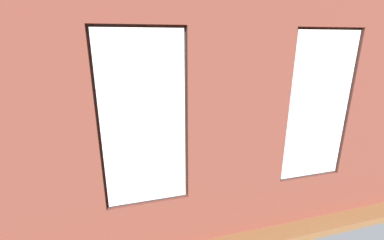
{
  "coord_description": "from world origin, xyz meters",
  "views": [
    {
      "loc": [
        1.36,
        5.19,
        2.62
      ],
      "look_at": [
        0.03,
        0.4,
        1.05
      ],
      "focal_mm": 24.0,
      "sensor_mm": 36.0,
      "label": 1
    }
  ],
  "objects": [
    {
      "name": "brick_wall_with_windows",
      "position": [
        0.0,
        2.41,
        1.6
      ],
      "size": [
        6.12,
        0.3,
        3.26
      ],
      "color": "brown",
      "rests_on": "ground_plane"
    },
    {
      "name": "potted_plant_near_tv",
      "position": [
        2.16,
        1.33,
        0.61
      ],
      "size": [
        0.58,
        0.58,
        0.95
      ],
      "color": "beige",
      "rests_on": "ground_plane"
    },
    {
      "name": "potted_plant_between_couches",
      "position": [
        -1.08,
        1.71,
        0.86
      ],
      "size": [
        0.89,
        0.86,
        1.39
      ],
      "color": "brown",
      "rests_on": "ground_plane"
    },
    {
      "name": "couch_by_window",
      "position": [
        0.27,
        1.76,
        0.33
      ],
      "size": [
        1.79,
        0.87,
        0.8
      ],
      "color": "black",
      "rests_on": "ground_plane"
    },
    {
      "name": "coffee_table",
      "position": [
        0.1,
        -0.46,
        0.35
      ],
      "size": [
        1.37,
        0.87,
        0.4
      ],
      "color": "olive",
      "rests_on": "ground_plane"
    },
    {
      "name": "cup_ceramic",
      "position": [
        0.1,
        -0.46,
        0.44
      ],
      "size": [
        0.07,
        0.07,
        0.09
      ],
      "primitive_type": "cylinder",
      "color": "#4C4C51",
      "rests_on": "coffee_table"
    },
    {
      "name": "remote_silver",
      "position": [
        0.27,
        -0.57,
        0.41
      ],
      "size": [
        0.18,
        0.08,
        0.02
      ],
      "primitive_type": "cube",
      "rotation": [
        0.0,
        0.0,
        4.91
      ],
      "color": "#B2B2B7",
      "rests_on": "coffee_table"
    },
    {
      "name": "media_console",
      "position": [
        2.71,
        0.33,
        0.25
      ],
      "size": [
        1.11,
        0.42,
        0.51
      ],
      "primitive_type": "cube",
      "color": "black",
      "rests_on": "ground_plane"
    },
    {
      "name": "potted_plant_beside_window_right",
      "position": [
        2.13,
        1.86,
        0.59
      ],
      "size": [
        1.0,
        1.12,
        1.39
      ],
      "color": "gray",
      "rests_on": "ground_plane"
    },
    {
      "name": "potted_plant_corner_far_left",
      "position": [
        -2.51,
        1.86,
        0.63
      ],
      "size": [
        0.75,
        0.75,
        0.95
      ],
      "color": "#47423D",
      "rests_on": "ground_plane"
    },
    {
      "name": "couch_left",
      "position": [
        -2.36,
        0.48,
        0.33
      ],
      "size": [
        0.99,
        1.9,
        0.8
      ],
      "rotation": [
        0.0,
        0.0,
        1.51
      ],
      "color": "black",
      "rests_on": "ground_plane"
    },
    {
      "name": "table_plant_small",
      "position": [
        -0.28,
        -0.61,
        0.53
      ],
      "size": [
        0.15,
        0.15,
        0.23
      ],
      "color": "beige",
      "rests_on": "coffee_table"
    },
    {
      "name": "papasan_chair",
      "position": [
        0.58,
        -1.37,
        0.46
      ],
      "size": [
        1.18,
        1.18,
        0.72
      ],
      "color": "olive",
      "rests_on": "ground_plane"
    },
    {
      "name": "ground_plane",
      "position": [
        0.0,
        0.0,
        -0.05
      ],
      "size": [
        6.72,
        5.57,
        0.1
      ],
      "primitive_type": "cube",
      "color": "brown"
    },
    {
      "name": "white_wall_right",
      "position": [
        3.01,
        0.2,
        1.63
      ],
      "size": [
        0.1,
        4.57,
        3.26
      ],
      "primitive_type": "cube",
      "color": "silver",
      "rests_on": "ground_plane"
    },
    {
      "name": "tv_flatscreen",
      "position": [
        2.71,
        0.32,
        0.86
      ],
      "size": [
        1.06,
        0.2,
        0.7
      ],
      "color": "black",
      "rests_on": "media_console"
    },
    {
      "name": "potted_plant_by_left_couch",
      "position": [
        -1.96,
        -0.89,
        0.37
      ],
      "size": [
        0.34,
        0.34,
        0.53
      ],
      "color": "#9E5638",
      "rests_on": "ground_plane"
    },
    {
      "name": "potted_plant_mid_room_small",
      "position": [
        -1.06,
        -0.8,
        0.42
      ],
      "size": [
        0.31,
        0.31,
        0.62
      ],
      "color": "gray",
      "rests_on": "ground_plane"
    }
  ]
}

